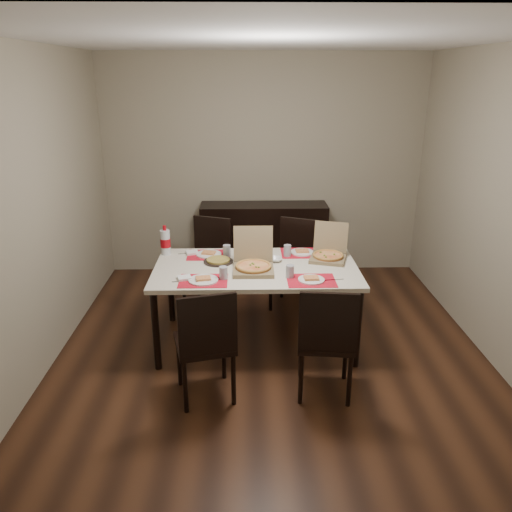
# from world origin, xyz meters

# --- Properties ---
(ground) EXTENTS (3.80, 4.00, 0.02)m
(ground) POSITION_xyz_m (0.00, 0.00, -0.01)
(ground) COLOR #3F2213
(ground) RESTS_ON ground
(room_walls) EXTENTS (3.84, 4.02, 2.62)m
(room_walls) POSITION_xyz_m (0.00, 0.43, 1.73)
(room_walls) COLOR gray
(room_walls) RESTS_ON ground
(sideboard) EXTENTS (1.50, 0.40, 0.90)m
(sideboard) POSITION_xyz_m (0.00, 1.78, 0.45)
(sideboard) COLOR black
(sideboard) RESTS_ON ground
(dining_table) EXTENTS (1.80, 1.00, 0.75)m
(dining_table) POSITION_xyz_m (-0.13, 0.15, 0.68)
(dining_table) COLOR beige
(dining_table) RESTS_ON ground
(chair_near_left) EXTENTS (0.51, 0.51, 0.93)m
(chair_near_left) POSITION_xyz_m (-0.52, -0.73, 0.51)
(chair_near_left) COLOR black
(chair_near_left) RESTS_ON ground
(chair_near_right) EXTENTS (0.46, 0.46, 0.93)m
(chair_near_right) POSITION_xyz_m (0.38, -0.71, 0.51)
(chair_near_right) COLOR black
(chair_near_right) RESTS_ON ground
(chair_far_left) EXTENTS (0.54, 0.54, 0.93)m
(chair_far_left) POSITION_xyz_m (-0.62, 1.03, 0.51)
(chair_far_left) COLOR black
(chair_far_left) RESTS_ON ground
(chair_far_right) EXTENTS (0.55, 0.55, 0.93)m
(chair_far_right) POSITION_xyz_m (0.30, 0.96, 0.51)
(chair_far_right) COLOR black
(chair_far_right) RESTS_ON ground
(setting_near_left) EXTENTS (0.46, 0.30, 0.11)m
(setting_near_left) POSITION_xyz_m (-0.55, -0.15, 0.77)
(setting_near_left) COLOR red
(setting_near_left) RESTS_ON dining_table
(setting_near_right) EXTENTS (0.48, 0.30, 0.11)m
(setting_near_right) POSITION_xyz_m (0.27, -0.16, 0.77)
(setting_near_right) COLOR red
(setting_near_right) RESTS_ON dining_table
(setting_far_left) EXTENTS (0.50, 0.30, 0.11)m
(setting_far_left) POSITION_xyz_m (-0.54, 0.45, 0.77)
(setting_far_left) COLOR red
(setting_far_left) RESTS_ON dining_table
(setting_far_right) EXTENTS (0.47, 0.30, 0.11)m
(setting_far_right) POSITION_xyz_m (0.28, 0.47, 0.77)
(setting_far_right) COLOR red
(setting_far_right) RESTS_ON dining_table
(napkin_loose) EXTENTS (0.16, 0.16, 0.02)m
(napkin_loose) POSITION_xyz_m (-0.09, 0.10, 0.76)
(napkin_loose) COLOR white
(napkin_loose) RESTS_ON dining_table
(pizza_box_center) EXTENTS (0.35, 0.39, 0.35)m
(pizza_box_center) POSITION_xyz_m (-0.15, 0.07, 0.81)
(pizza_box_center) COLOR #766444
(pizza_box_center) RESTS_ON dining_table
(pizza_box_right) EXTENTS (0.40, 0.42, 0.31)m
(pizza_box_right) POSITION_xyz_m (0.54, 0.33, 0.80)
(pizza_box_right) COLOR #766444
(pizza_box_right) RESTS_ON dining_table
(faina_plate) EXTENTS (0.27, 0.27, 0.03)m
(faina_plate) POSITION_xyz_m (-0.47, 0.27, 0.76)
(faina_plate) COLOR black
(faina_plate) RESTS_ON dining_table
(dip_bowl) EXTENTS (0.14, 0.14, 0.03)m
(dip_bowl) POSITION_xyz_m (0.04, 0.28, 0.77)
(dip_bowl) COLOR white
(dip_bowl) RESTS_ON dining_table
(soda_bottle) EXTENTS (0.09, 0.09, 0.28)m
(soda_bottle) POSITION_xyz_m (-0.97, 0.50, 0.87)
(soda_bottle) COLOR silver
(soda_bottle) RESTS_ON dining_table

